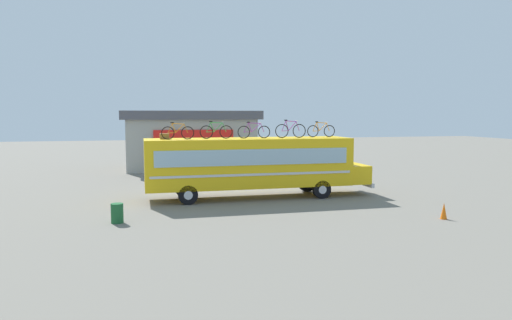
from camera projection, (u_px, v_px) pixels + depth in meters
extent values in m
plane|color=slate|center=(249.00, 198.00, 25.11)|extent=(120.00, 120.00, 0.00)
cube|color=yellow|center=(249.00, 162.00, 24.92)|extent=(10.85, 2.56, 2.54)
cube|color=yellow|center=(353.00, 173.00, 26.44)|extent=(1.17, 2.36, 1.00)
cube|color=#99B7C6|center=(255.00, 157.00, 23.63)|extent=(9.98, 0.04, 0.81)
cube|color=#99B7C6|center=(244.00, 153.00, 26.14)|extent=(9.98, 0.04, 0.81)
cube|color=silver|center=(255.00, 175.00, 23.72)|extent=(10.41, 0.03, 0.12)
cube|color=silver|center=(244.00, 169.00, 26.23)|extent=(10.41, 0.03, 0.12)
cube|color=silver|center=(363.00, 183.00, 26.65)|extent=(0.16, 2.44, 0.24)
cylinder|color=black|center=(322.00, 189.00, 24.84)|extent=(0.97, 0.28, 0.97)
cylinder|color=silver|center=(322.00, 189.00, 24.84)|extent=(0.43, 0.30, 0.43)
cylinder|color=black|center=(307.00, 183.00, 27.05)|extent=(0.97, 0.28, 0.97)
cylinder|color=silver|center=(307.00, 183.00, 27.05)|extent=(0.43, 0.30, 0.43)
cylinder|color=black|center=(188.00, 195.00, 23.15)|extent=(0.97, 0.28, 0.97)
cylinder|color=silver|center=(188.00, 195.00, 23.15)|extent=(0.43, 0.30, 0.43)
cylinder|color=black|center=(184.00, 188.00, 25.36)|extent=(0.97, 0.28, 0.97)
cylinder|color=silver|center=(184.00, 188.00, 25.36)|extent=(0.43, 0.30, 0.43)
cube|color=olive|center=(164.00, 136.00, 23.89)|extent=(0.46, 0.38, 0.29)
torus|color=black|center=(168.00, 133.00, 23.46)|extent=(0.66, 0.04, 0.66)
torus|color=black|center=(188.00, 133.00, 23.70)|extent=(0.66, 0.04, 0.66)
cylinder|color=orange|center=(174.00, 128.00, 23.51)|extent=(0.19, 0.04, 0.47)
cylinder|color=orange|center=(180.00, 128.00, 23.58)|extent=(0.46, 0.04, 0.45)
cylinder|color=orange|center=(178.00, 124.00, 23.54)|extent=(0.59, 0.04, 0.07)
cylinder|color=orange|center=(172.00, 133.00, 23.51)|extent=(0.38, 0.03, 0.05)
cylinder|color=orange|center=(170.00, 128.00, 23.47)|extent=(0.24, 0.03, 0.49)
cylinder|color=orange|center=(186.00, 128.00, 23.66)|extent=(0.21, 0.03, 0.46)
cylinder|color=silver|center=(184.00, 123.00, 23.61)|extent=(0.03, 0.44, 0.03)
ellipsoid|color=black|center=(172.00, 123.00, 23.47)|extent=(0.20, 0.08, 0.06)
torus|color=black|center=(206.00, 132.00, 24.21)|extent=(0.69, 0.04, 0.69)
torus|color=black|center=(226.00, 132.00, 24.46)|extent=(0.69, 0.04, 0.69)
cylinder|color=green|center=(212.00, 127.00, 24.26)|extent=(0.20, 0.04, 0.49)
cylinder|color=green|center=(218.00, 127.00, 24.33)|extent=(0.48, 0.04, 0.48)
cylinder|color=green|center=(217.00, 123.00, 24.29)|extent=(0.62, 0.04, 0.07)
cylinder|color=green|center=(210.00, 132.00, 24.26)|extent=(0.39, 0.03, 0.05)
cylinder|color=green|center=(209.00, 127.00, 24.21)|extent=(0.25, 0.03, 0.51)
cylinder|color=green|center=(224.00, 127.00, 24.41)|extent=(0.22, 0.03, 0.48)
cylinder|color=silver|center=(222.00, 122.00, 24.36)|extent=(0.03, 0.44, 0.03)
ellipsoid|color=black|center=(211.00, 122.00, 24.21)|extent=(0.20, 0.08, 0.06)
torus|color=black|center=(244.00, 132.00, 24.58)|extent=(0.66, 0.04, 0.66)
torus|color=black|center=(264.00, 132.00, 24.84)|extent=(0.66, 0.04, 0.66)
cylinder|color=purple|center=(250.00, 127.00, 24.63)|extent=(0.21, 0.04, 0.47)
cylinder|color=purple|center=(256.00, 128.00, 24.71)|extent=(0.51, 0.04, 0.46)
cylinder|color=purple|center=(254.00, 123.00, 24.67)|extent=(0.66, 0.04, 0.07)
cylinder|color=purple|center=(248.00, 132.00, 24.63)|extent=(0.42, 0.03, 0.05)
cylinder|color=purple|center=(246.00, 128.00, 24.58)|extent=(0.27, 0.03, 0.49)
cylinder|color=purple|center=(262.00, 128.00, 24.80)|extent=(0.23, 0.03, 0.46)
cylinder|color=silver|center=(260.00, 123.00, 24.75)|extent=(0.03, 0.44, 0.03)
ellipsoid|color=black|center=(248.00, 122.00, 24.59)|extent=(0.20, 0.08, 0.06)
torus|color=black|center=(282.00, 131.00, 25.12)|extent=(0.74, 0.04, 0.74)
torus|color=black|center=(299.00, 131.00, 25.36)|extent=(0.74, 0.04, 0.74)
cylinder|color=purple|center=(287.00, 126.00, 25.17)|extent=(0.19, 0.04, 0.53)
cylinder|color=purple|center=(292.00, 126.00, 25.24)|extent=(0.46, 0.04, 0.51)
cylinder|color=purple|center=(291.00, 121.00, 25.20)|extent=(0.59, 0.04, 0.07)
cylinder|color=purple|center=(285.00, 131.00, 25.17)|extent=(0.37, 0.03, 0.05)
cylinder|color=purple|center=(284.00, 126.00, 25.12)|extent=(0.24, 0.03, 0.55)
cylinder|color=purple|center=(298.00, 126.00, 25.31)|extent=(0.21, 0.03, 0.52)
cylinder|color=silver|center=(296.00, 121.00, 25.26)|extent=(0.03, 0.44, 0.03)
ellipsoid|color=black|center=(286.00, 120.00, 25.12)|extent=(0.20, 0.08, 0.06)
torus|color=black|center=(313.00, 131.00, 26.00)|extent=(0.66, 0.04, 0.66)
torus|color=black|center=(329.00, 131.00, 26.24)|extent=(0.66, 0.04, 0.66)
cylinder|color=orange|center=(318.00, 127.00, 26.05)|extent=(0.19, 0.04, 0.47)
cylinder|color=orange|center=(323.00, 127.00, 26.12)|extent=(0.46, 0.04, 0.45)
cylinder|color=orange|center=(322.00, 123.00, 26.08)|extent=(0.59, 0.04, 0.07)
cylinder|color=orange|center=(316.00, 131.00, 26.05)|extent=(0.37, 0.03, 0.05)
cylinder|color=orange|center=(315.00, 127.00, 26.01)|extent=(0.24, 0.03, 0.49)
cylinder|color=orange|center=(328.00, 127.00, 26.20)|extent=(0.21, 0.03, 0.46)
cylinder|color=silver|center=(327.00, 122.00, 26.15)|extent=(0.03, 0.44, 0.03)
ellipsoid|color=black|center=(317.00, 122.00, 26.01)|extent=(0.20, 0.08, 0.06)
cube|color=#9E9E99|center=(190.00, 143.00, 39.22)|extent=(10.19, 6.13, 4.05)
cube|color=#4C4C56|center=(189.00, 115.00, 38.99)|extent=(11.01, 6.62, 0.69)
cube|color=red|center=(194.00, 134.00, 36.08)|extent=(6.12, 0.16, 0.70)
cylinder|color=#1E592D|center=(117.00, 213.00, 19.23)|extent=(0.50, 0.50, 0.81)
cone|color=orange|center=(444.00, 211.00, 19.95)|extent=(0.28, 0.28, 0.69)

